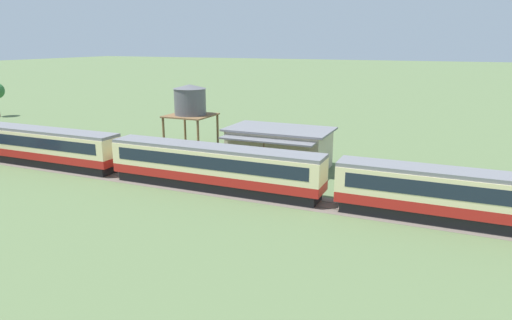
# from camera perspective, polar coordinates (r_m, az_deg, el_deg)

# --- Properties ---
(passenger_train) EXTENTS (105.26, 2.85, 3.97)m
(passenger_train) POSITION_cam_1_polar(r_m,az_deg,el_deg) (40.38, -5.00, -0.73)
(passenger_train) COLOR #AD1E19
(passenger_train) RESTS_ON ground_plane
(railway_track) EXTENTS (149.40, 3.60, 0.04)m
(railway_track) POSITION_cam_1_polar(r_m,az_deg,el_deg) (42.41, -8.38, -3.18)
(railway_track) COLOR #665B51
(railway_track) RESTS_ON ground_plane
(station_building) EXTENTS (10.76, 7.51, 4.18)m
(station_building) POSITION_cam_1_polar(r_m,az_deg,el_deg) (47.57, 2.92, 1.55)
(station_building) COLOR #BCB293
(station_building) RESTS_ON ground_plane
(water_tower) EXTENTS (5.28, 5.28, 7.87)m
(water_tower) POSITION_cam_1_polar(r_m,az_deg,el_deg) (55.99, -8.24, 7.26)
(water_tower) COLOR brown
(water_tower) RESTS_ON ground_plane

